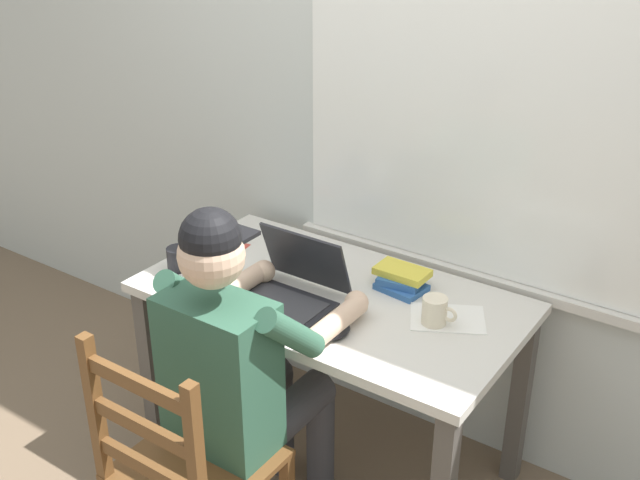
% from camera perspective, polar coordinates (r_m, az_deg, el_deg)
% --- Properties ---
extents(ground_plane, '(8.00, 8.00, 0.00)m').
position_cam_1_polar(ground_plane, '(3.12, 0.73, -15.75)').
color(ground_plane, brown).
extents(back_wall, '(6.00, 0.08, 2.60)m').
position_cam_1_polar(back_wall, '(2.81, 6.04, 9.78)').
color(back_wall, beige).
rests_on(back_wall, ground).
extents(desk, '(1.31, 0.72, 0.74)m').
position_cam_1_polar(desk, '(2.74, 0.80, -5.80)').
color(desk, beige).
rests_on(desk, ground).
extents(seated_person, '(0.50, 0.60, 1.24)m').
position_cam_1_polar(seated_person, '(2.44, -5.70, -8.96)').
color(seated_person, '#2D5642').
rests_on(seated_person, ground).
extents(wooden_chair, '(0.42, 0.42, 0.93)m').
position_cam_1_polar(wooden_chair, '(2.42, -9.86, -16.36)').
color(wooden_chair, brown).
rests_on(wooden_chair, ground).
extents(laptop, '(0.33, 0.31, 0.23)m').
position_cam_1_polar(laptop, '(2.62, -2.21, -3.41)').
color(laptop, '#232328').
rests_on(laptop, desk).
extents(computer_mouse, '(0.06, 0.10, 0.03)m').
position_cam_1_polar(computer_mouse, '(2.45, 1.36, -6.70)').
color(computer_mouse, black).
rests_on(computer_mouse, desk).
extents(coffee_mug_white, '(0.12, 0.08, 0.10)m').
position_cam_1_polar(coffee_mug_white, '(2.51, 8.42, -5.18)').
color(coffee_mug_white, beige).
rests_on(coffee_mug_white, desk).
extents(coffee_mug_dark, '(0.12, 0.08, 0.10)m').
position_cam_1_polar(coffee_mug_dark, '(2.84, -10.26, -1.47)').
color(coffee_mug_dark, black).
rests_on(coffee_mug_dark, desk).
extents(book_stack_main, '(0.18, 0.14, 0.05)m').
position_cam_1_polar(book_stack_main, '(2.89, -1.34, -1.15)').
color(book_stack_main, '#38844C').
rests_on(book_stack_main, desk).
extents(book_stack_side, '(0.19, 0.14, 0.07)m').
position_cam_1_polar(book_stack_side, '(2.71, 5.98, -2.86)').
color(book_stack_side, '#2D5B9E').
rests_on(book_stack_side, desk).
extents(paper_pile_near_laptop, '(0.29, 0.27, 0.00)m').
position_cam_1_polar(paper_pile_near_laptop, '(2.57, 9.31, -5.66)').
color(paper_pile_near_laptop, white).
rests_on(paper_pile_near_laptop, desk).
extents(paper_pile_back_corner, '(0.22, 0.20, 0.01)m').
position_cam_1_polar(paper_pile_back_corner, '(2.77, -8.55, -3.06)').
color(paper_pile_back_corner, white).
rests_on(paper_pile_back_corner, desk).
extents(landscape_photo_print, '(0.14, 0.11, 0.00)m').
position_cam_1_polar(landscape_photo_print, '(3.02, -6.58, -0.46)').
color(landscape_photo_print, '#C63D33').
rests_on(landscape_photo_print, desk).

